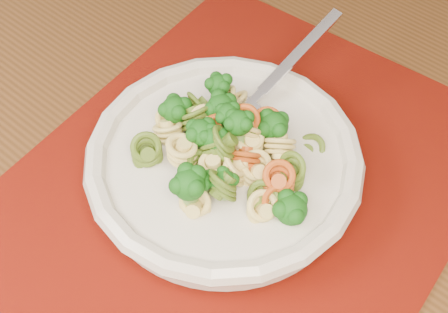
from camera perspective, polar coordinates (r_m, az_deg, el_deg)
dining_table at (r=0.67m, az=-4.10°, el=-8.35°), size 1.74×1.40×0.77m
placemat at (r=0.58m, az=0.93°, el=-3.44°), size 0.60×0.54×0.00m
pasta_bowl at (r=0.57m, az=0.00°, el=-0.65°), size 0.25×0.25×0.05m
pasta_broccoli_heap at (r=0.55m, az=0.00°, el=0.38°), size 0.22×0.22×0.06m
fork at (r=0.59m, az=1.82°, el=4.23°), size 0.18×0.06×0.08m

